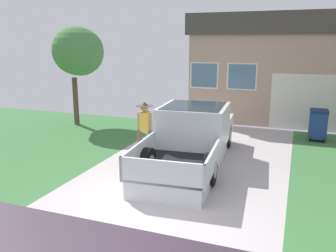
{
  "coord_description": "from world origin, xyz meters",
  "views": [
    {
      "loc": [
        2.62,
        -5.36,
        3.39
      ],
      "look_at": [
        -1.02,
        4.44,
        0.91
      ],
      "focal_mm": 37.45,
      "sensor_mm": 36.0,
      "label": 1
    }
  ],
  "objects": [
    {
      "name": "handbag",
      "position": [
        -1.44,
        3.58,
        0.12
      ],
      "size": [
        0.32,
        0.18,
        0.39
      ],
      "color": "#B24C56",
      "rests_on": "ground"
    },
    {
      "name": "house_with_garage",
      "position": [
        2.24,
        12.15,
        2.33
      ],
      "size": [
        8.55,
        5.97,
        4.61
      ],
      "color": "tan",
      "rests_on": "ground"
    },
    {
      "name": "wheeled_trash_bin",
      "position": [
        3.39,
        7.88,
        0.6
      ],
      "size": [
        0.6,
        0.72,
        1.1
      ],
      "color": "navy",
      "rests_on": "ground"
    },
    {
      "name": "person_with_hat",
      "position": [
        -1.54,
        3.85,
        1.01
      ],
      "size": [
        0.52,
        0.52,
        1.73
      ],
      "rotation": [
        0.0,
        0.0,
        0.01
      ],
      "color": "brown",
      "rests_on": "ground"
    },
    {
      "name": "pickup_truck",
      "position": [
        -0.18,
        4.29,
        0.71
      ],
      "size": [
        2.36,
        5.65,
        1.61
      ],
      "rotation": [
        0.0,
        0.0,
        0.08
      ],
      "color": "silver",
      "rests_on": "ground"
    },
    {
      "name": "neighbor_tree",
      "position": [
        -5.94,
        7.08,
        3.06
      ],
      "size": [
        2.13,
        2.42,
        4.07
      ],
      "color": "brown",
      "rests_on": "ground"
    }
  ]
}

